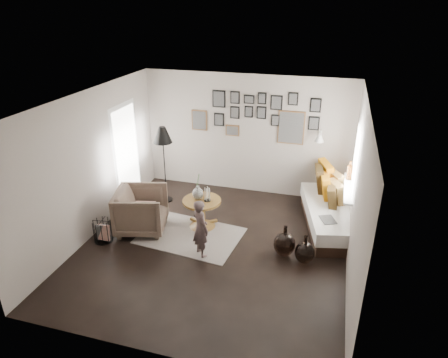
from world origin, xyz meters
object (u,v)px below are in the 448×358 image
(pedestal_table, at_px, (202,214))
(demijohn_large, at_px, (284,244))
(floor_lamp, at_px, (163,138))
(child, at_px, (201,228))
(daybed, at_px, (332,210))
(vase, at_px, (198,191))
(magazine_basket, at_px, (103,231))
(demijohn_small, at_px, (305,252))
(armchair, at_px, (141,210))

(pedestal_table, bearing_deg, demijohn_large, -16.81)
(floor_lamp, relative_size, child, 1.59)
(daybed, distance_m, floor_lamp, 3.61)
(daybed, bearing_deg, vase, -176.86)
(vase, bearing_deg, floor_lamp, 141.80)
(floor_lamp, relative_size, magazine_basket, 4.11)
(vase, relative_size, daybed, 0.23)
(floor_lamp, relative_size, demijohn_small, 3.24)
(daybed, height_order, demijohn_small, daybed)
(pedestal_table, xyz_separation_m, floor_lamp, (-1.09, 0.82, 1.16))
(magazine_basket, bearing_deg, demijohn_small, 5.36)
(daybed, xyz_separation_m, child, (-2.07, -1.59, 0.19))
(demijohn_small, bearing_deg, magazine_basket, -174.64)
(vase, distance_m, daybed, 2.56)
(pedestal_table, xyz_separation_m, magazine_basket, (-1.56, -0.94, -0.07))
(daybed, relative_size, demijohn_small, 4.36)
(floor_lamp, height_order, demijohn_small, floor_lamp)
(armchair, xyz_separation_m, floor_lamp, (-0.05, 1.23, 1.01))
(child, bearing_deg, magazine_basket, 43.52)
(pedestal_table, distance_m, child, 0.95)
(floor_lamp, distance_m, child, 2.35)
(magazine_basket, height_order, child, child)
(pedestal_table, bearing_deg, child, -72.51)
(pedestal_table, bearing_deg, demijohn_small, -17.19)
(demijohn_large, bearing_deg, daybed, 59.60)
(daybed, xyz_separation_m, magazine_basket, (-3.90, -1.67, -0.13))
(vase, bearing_deg, armchair, -155.67)
(vase, distance_m, floor_lamp, 1.46)
(daybed, relative_size, armchair, 2.45)
(vase, relative_size, demijohn_large, 0.93)
(magazine_basket, bearing_deg, armchair, 45.86)
(pedestal_table, distance_m, daybed, 2.45)
(vase, xyz_separation_m, demijohn_small, (2.06, -0.63, -0.54))
(daybed, height_order, demijohn_large, daybed)
(magazine_basket, xyz_separation_m, demijohn_large, (3.19, 0.45, 0.02))
(daybed, bearing_deg, armchair, -174.47)
(magazine_basket, relative_size, demijohn_large, 0.72)
(magazine_basket, bearing_deg, vase, 33.17)
(vase, distance_m, demijohn_small, 2.22)
(child, bearing_deg, demijohn_large, -123.21)
(vase, xyz_separation_m, armchair, (-0.96, -0.43, -0.32))
(floor_lamp, xyz_separation_m, magazine_basket, (-0.46, -1.76, -1.22))
(demijohn_small, bearing_deg, demijohn_large, 161.08)
(armchair, height_order, floor_lamp, floor_lamp)
(child, bearing_deg, vase, -27.09)
(pedestal_table, bearing_deg, vase, 165.96)
(armchair, bearing_deg, child, -124.15)
(child, bearing_deg, armchair, 22.10)
(floor_lamp, height_order, child, floor_lamp)
(vase, bearing_deg, demijohn_small, -17.07)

